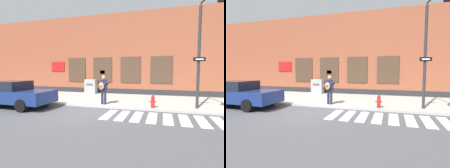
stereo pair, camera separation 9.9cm
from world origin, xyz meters
The scene contains 9 objects.
ground_plane centered at (0.00, 0.00, 0.00)m, with size 160.00×160.00×0.00m, color #4C4C51.
sidewalk centered at (0.00, 3.94, 0.06)m, with size 28.00×5.43×0.12m.
building_backdrop centered at (0.00, 8.64, 3.50)m, with size 28.00×4.06×7.02m.
crosswalk centered at (3.83, -0.08, 0.01)m, with size 5.20×1.90×0.01m.
red_car centered at (-4.38, 0.02, 0.77)m, with size 4.64×2.06×1.53m.
busker centered at (0.53, 1.71, 1.10)m, with size 0.71×0.53×1.71m.
traffic_light centered at (5.84, 1.13, 3.89)m, with size 0.80×2.71×5.52m.
utility_box centered at (-2.19, 6.20, 0.73)m, with size 1.01×0.71×1.23m.
fire_hydrant centered at (3.42, 1.57, 0.46)m, with size 0.38×0.20×0.70m.
Camera 1 is at (3.94, -8.02, 2.14)m, focal length 28.00 mm.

